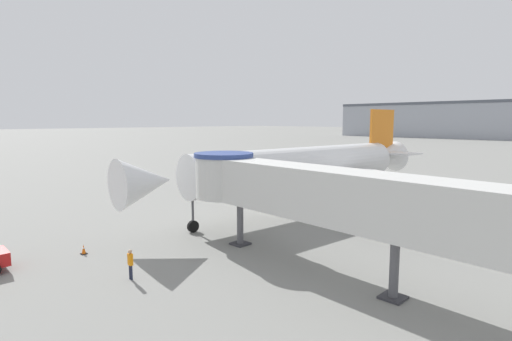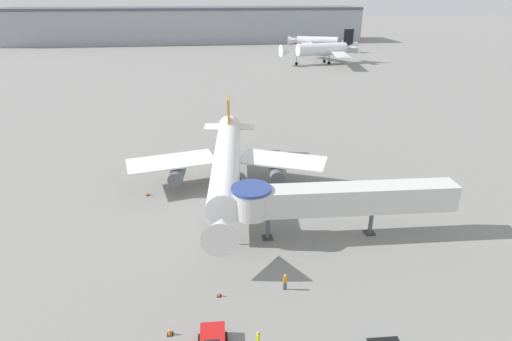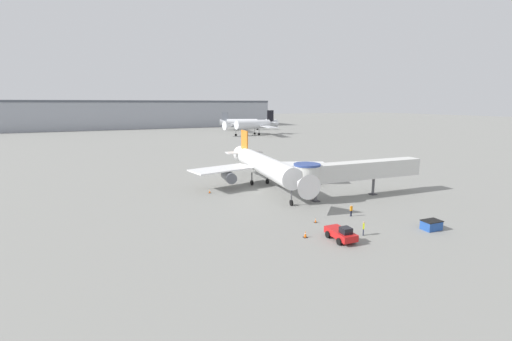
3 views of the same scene
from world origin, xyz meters
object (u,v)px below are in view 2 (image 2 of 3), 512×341
Objects in this scene: ground_crew_marshaller at (285,281)px; traffic_cone_apron_front at (170,331)px; jet_bridge at (330,199)px; background_jet_black_tail at (323,49)px; traffic_cone_port_wing at (148,193)px; ground_crew_wing_walker at (258,339)px; background_jet_gray_tail at (316,41)px; main_airplane at (227,162)px; traffic_cone_near_nose at (219,294)px.

traffic_cone_apron_front is at bearing -155.90° from ground_crew_marshaller.
background_jet_black_tail is (30.49, 109.04, 0.69)m from jet_bridge.
traffic_cone_port_wing is 0.42× the size of ground_crew_wing_walker.
jet_bridge is 14.05× the size of ground_crew_wing_walker.
traffic_cone_port_wing is at bearing 127.95° from ground_crew_marshaller.
background_jet_black_tail is at bearing -170.89° from background_jet_gray_tail.
background_jet_gray_tail is (56.99, 129.13, 4.14)m from traffic_cone_port_wing.
main_airplane is 19.67× the size of ground_crew_wing_walker.
traffic_cone_near_nose is at bearing -29.53° from background_jet_black_tail.
ground_crew_wing_walker is 161.76m from background_jet_gray_tail.
traffic_cone_near_nose is (3.91, 3.75, -0.08)m from traffic_cone_apron_front.
background_jet_black_tail is (36.71, 116.89, 4.19)m from ground_crew_marshaller.
ground_crew_wing_walker is (6.54, -2.22, 0.60)m from traffic_cone_apron_front.
traffic_cone_near_nose is 0.37× the size of ground_crew_marshaller.
main_airplane is at bearing -137.09° from ground_crew_wing_walker.
jet_bridge is at bearing -25.17° from background_jet_black_tail.
traffic_cone_port_wing is 141.21m from background_jet_gray_tail.
traffic_cone_apron_front is 0.03× the size of background_jet_gray_tail.
background_jet_black_tail is at bearing -156.45° from ground_crew_wing_walker.
background_jet_black_tail is at bearing 72.70° from main_airplane.
main_airplane reaches higher than traffic_cone_near_nose.
main_airplane is 10.98m from traffic_cone_port_wing.
traffic_cone_apron_front is at bearing -30.59° from background_jet_black_tail.
background_jet_gray_tail is (6.11, 32.02, -0.66)m from background_jet_black_tail.
jet_bridge is 0.70× the size of background_jet_black_tail.
ground_crew_wing_walker is at bearing -121.43° from jet_bridge.
background_jet_gray_tail reaches higher than main_airplane.
ground_crew_wing_walker is (-9.43, -13.96, -3.48)m from jet_bridge.
jet_bridge is 30.75× the size of traffic_cone_apron_front.
main_airplane is 0.98× the size of background_jet_black_tail.
ground_crew_wing_walker is at bearing -66.23° from traffic_cone_near_nose.
traffic_cone_port_wing is 109.73m from background_jet_black_tail.
traffic_cone_apron_front is at bearing -141.06° from jet_bridge.
jet_bridge is 14.48× the size of ground_crew_marshaller.
main_airplane reaches higher than jet_bridge.
ground_crew_marshaller is at bearing 21.76° from traffic_cone_apron_front.
ground_crew_marshaller is at bearing -176.13° from background_jet_gray_tail.
background_jet_black_tail reaches higher than traffic_cone_apron_front.
jet_bridge is 145.74m from background_jet_gray_tail.
traffic_cone_near_nose is 21.60m from traffic_cone_port_wing.
ground_crew_marshaller is at bearing -26.98° from background_jet_black_tail.
main_airplane is at bearing 0.41° from traffic_cone_port_wing.
ground_crew_marshaller is 0.05× the size of background_jet_black_tail.
main_airplane reaches higher than traffic_cone_apron_front.
traffic_cone_near_nose is 156.86m from background_jet_gray_tail.
traffic_cone_near_nose is 6.56m from ground_crew_wing_walker.
traffic_cone_near_nose is at bearing -143.86° from jet_bridge.
ground_crew_marshaller is 6.90m from ground_crew_wing_walker.
traffic_cone_near_nose is at bearing -114.70° from ground_crew_wing_walker.
ground_crew_wing_walker reaches higher than traffic_cone_apron_front.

